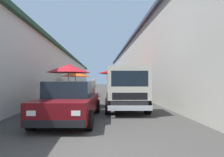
# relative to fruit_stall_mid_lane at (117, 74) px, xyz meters

# --- Properties ---
(ground) EXTENTS (90.00, 90.00, 0.00)m
(ground) POSITION_rel_fruit_stall_mid_lane_xyz_m (4.94, 1.30, -1.96)
(ground) COLOR #3D3A38
(building_left_whitewash) EXTENTS (49.80, 7.50, 4.53)m
(building_left_whitewash) POSITION_rel_fruit_stall_mid_lane_xyz_m (7.19, 8.36, 0.31)
(building_left_whitewash) COLOR beige
(building_left_whitewash) RESTS_ON ground
(building_right_concrete) EXTENTS (49.80, 7.50, 6.13)m
(building_right_concrete) POSITION_rel_fruit_stall_mid_lane_xyz_m (7.19, -5.76, 1.11)
(building_right_concrete) COLOR #A39E93
(building_right_concrete) RESTS_ON ground
(fruit_stall_mid_lane) EXTENTS (2.69, 2.69, 2.45)m
(fruit_stall_mid_lane) POSITION_rel_fruit_stall_mid_lane_xyz_m (0.00, 0.00, 0.00)
(fruit_stall_mid_lane) COLOR #9E9EA3
(fruit_stall_mid_lane) RESTS_ON ground
(fruit_stall_near_right) EXTENTS (2.29, 2.29, 2.43)m
(fruit_stall_near_right) POSITION_rel_fruit_stall_mid_lane_xyz_m (-2.73, 2.94, -0.15)
(fruit_stall_near_right) COLOR #9E9EA3
(fruit_stall_near_right) RESTS_ON ground
(fruit_stall_near_left) EXTENTS (2.21, 2.21, 2.44)m
(fruit_stall_near_left) POSITION_rel_fruit_stall_mid_lane_xyz_m (2.30, 0.07, -0.14)
(fruit_stall_near_left) COLOR #9E9EA3
(fruit_stall_near_left) RESTS_ON ground
(fruit_stall_far_right) EXTENTS (2.60, 2.60, 2.34)m
(fruit_stall_far_right) POSITION_rel_fruit_stall_mid_lane_xyz_m (3.27, 3.45, -0.16)
(fruit_stall_far_right) COLOR #9E9EA3
(fruit_stall_far_right) RESTS_ON ground
(fruit_stall_far_left) EXTENTS (2.41, 2.41, 2.29)m
(fruit_stall_far_left) POSITION_rel_fruit_stall_mid_lane_xyz_m (9.53, -0.56, -0.23)
(fruit_stall_far_left) COLOR #9E9EA3
(fruit_stall_far_left) RESTS_ON ground
(hatchback_car) EXTENTS (4.02, 2.14, 1.45)m
(hatchback_car) POSITION_rel_fruit_stall_mid_lane_xyz_m (-5.36, 2.29, -1.23)
(hatchback_car) COLOR #600F14
(hatchback_car) RESTS_ON ground
(delivery_truck) EXTENTS (5.01, 2.18, 2.08)m
(delivery_truck) POSITION_rel_fruit_stall_mid_lane_xyz_m (-3.84, -0.04, -0.92)
(delivery_truck) COLOR black
(delivery_truck) RESTS_ON ground
(vendor_by_crates) EXTENTS (0.61, 0.36, 1.64)m
(vendor_by_crates) POSITION_rel_fruit_stall_mid_lane_xyz_m (5.94, 1.89, -1.02)
(vendor_by_crates) COLOR navy
(vendor_by_crates) RESTS_ON ground
(plastic_stool) EXTENTS (0.30, 0.30, 0.43)m
(plastic_stool) POSITION_rel_fruit_stall_mid_lane_xyz_m (4.69, 0.24, -1.64)
(plastic_stool) COLOR red
(plastic_stool) RESTS_ON ground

